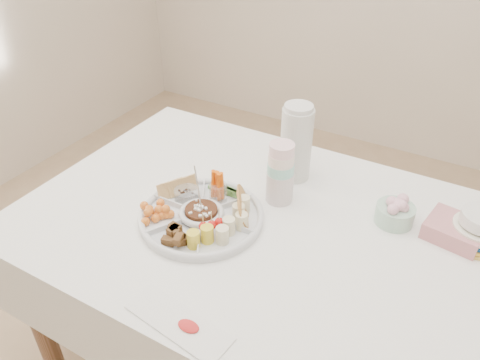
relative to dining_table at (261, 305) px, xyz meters
The scene contains 15 objects.
dining_table is the anchor object (origin of this frame).
party_tray 0.45m from the dining_table, 153.54° to the right, with size 0.38×0.38×0.04m, color white.
bean_dip 0.45m from the dining_table, 153.54° to the right, with size 0.10×0.10×0.04m, color #572B1D.
tortillas 0.43m from the dining_table, 161.26° to the right, with size 0.11×0.11×0.07m, color #A8743A, non-canonical shape.
carrot_cucumber 0.48m from the dining_table, 166.33° to the left, with size 0.12×0.12×0.10m, color #FD630C, non-canonical shape.
pita_raisins 0.51m from the dining_table, behind, with size 0.11×0.11×0.06m, color tan, non-canonical shape.
cherries 0.53m from the dining_table, 151.97° to the right, with size 0.12×0.12×0.05m, color orange, non-canonical shape.
granola_chunks 0.50m from the dining_table, 128.75° to the right, with size 0.10×0.10×0.04m, color brown, non-canonical shape.
banana_tomato 0.47m from the dining_table, 112.32° to the right, with size 0.12×0.12×0.10m, color #FED868, non-canonical shape.
cup_stack 0.52m from the dining_table, 96.05° to the left, with size 0.09×0.09×0.24m, color #B7BFB1.
thermos 0.59m from the dining_table, 95.99° to the left, with size 0.11×0.11×0.28m, color silver.
flower_bowl 0.58m from the dining_table, 30.37° to the left, with size 0.12×0.12×0.09m, color #95C6AB.
napkin_stack 0.69m from the dining_table, 22.92° to the left, with size 0.16×0.14×0.05m, color #C67B80.
plate_stack 0.76m from the dining_table, 21.93° to the left, with size 0.17×0.17×0.11m, color #EBDD5E.
placemat 0.58m from the dining_table, 90.77° to the right, with size 0.28×0.09×0.01m, color silver.
Camera 1 is at (0.49, -1.01, 1.69)m, focal length 35.00 mm.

